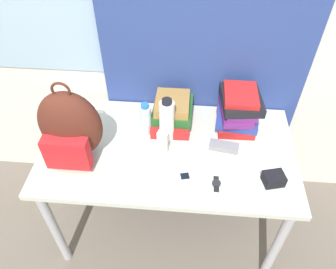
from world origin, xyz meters
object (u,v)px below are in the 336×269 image
object	(u,v)px
backpack	(70,128)
book_stack_center	(238,109)
cell_phone	(185,177)
wristwatch	(216,184)
sports_bottle	(167,120)
sunscreen_bottle	(162,143)
water_bottle	(146,120)
sunglasses_case	(224,147)
camera_pouch	(274,179)
book_stack_left	(172,112)

from	to	relation	value
backpack	book_stack_center	bearing A→B (deg)	19.10
cell_phone	backpack	bearing A→B (deg)	168.54
book_stack_center	wristwatch	xyz separation A→B (m)	(-0.11, -0.42, -0.11)
sports_bottle	sunscreen_bottle	world-z (taller)	sports_bottle
sports_bottle	water_bottle	bearing A→B (deg)	165.80
sports_bottle	sunscreen_bottle	xyz separation A→B (m)	(-0.01, -0.11, -0.05)
sunscreen_bottle	sunglasses_case	bearing A→B (deg)	9.45
cell_phone	sunglasses_case	distance (m)	0.28
water_bottle	cell_phone	bearing A→B (deg)	-52.88
water_bottle	wristwatch	bearing A→B (deg)	-40.51
backpack	water_bottle	distance (m)	0.39
water_bottle	wristwatch	world-z (taller)	water_bottle
camera_pouch	wristwatch	xyz separation A→B (m)	(-0.27, -0.03, -0.02)
sunscreen_bottle	sunglasses_case	distance (m)	0.32
water_bottle	camera_pouch	size ratio (longest dim) A/B	1.81
sports_bottle	cell_phone	size ratio (longest dim) A/B	2.79
sports_bottle	wristwatch	xyz separation A→B (m)	(0.26, -0.29, -0.12)
sports_bottle	cell_phone	distance (m)	0.31
sunscreen_bottle	water_bottle	bearing A→B (deg)	125.64
sunglasses_case	sports_bottle	bearing A→B (deg)	168.65
book_stack_left	book_stack_center	xyz separation A→B (m)	(0.35, 0.00, 0.04)
sunglasses_case	camera_pouch	size ratio (longest dim) A/B	1.43
water_bottle	camera_pouch	xyz separation A→B (m)	(0.64, -0.29, -0.07)
sunglasses_case	water_bottle	bearing A→B (deg)	167.86
sunscreen_bottle	book_stack_left	bearing A→B (deg)	82.37
cell_phone	sunglasses_case	world-z (taller)	sunglasses_case
backpack	sunglasses_case	bearing A→B (deg)	7.14
camera_pouch	book_stack_center	bearing A→B (deg)	111.42
backpack	book_stack_left	distance (m)	0.55
book_stack_left	book_stack_center	size ratio (longest dim) A/B	1.06
sports_bottle	book_stack_center	bearing A→B (deg)	19.20
water_bottle	wristwatch	xyz separation A→B (m)	(0.37, -0.32, -0.09)
book_stack_left	sunglasses_case	xyz separation A→B (m)	(0.28, -0.19, -0.05)
book_stack_left	water_bottle	world-z (taller)	water_bottle
book_stack_center	cell_phone	size ratio (longest dim) A/B	2.90
water_bottle	sports_bottle	xyz separation A→B (m)	(0.11, -0.03, 0.03)
book_stack_center	cell_phone	distance (m)	0.49
wristwatch	water_bottle	bearing A→B (deg)	139.49
book_stack_center	camera_pouch	bearing A→B (deg)	-68.58
wristwatch	book_stack_center	bearing A→B (deg)	74.85
backpack	book_stack_center	xyz separation A→B (m)	(0.82, 0.28, -0.07)
book_stack_left	cell_phone	world-z (taller)	book_stack_left
sunscreen_bottle	sports_bottle	bearing A→B (deg)	83.32
sunscreen_bottle	sunglasses_case	size ratio (longest dim) A/B	1.01
book_stack_center	sunscreen_bottle	xyz separation A→B (m)	(-0.39, -0.24, -0.04)
camera_pouch	book_stack_left	bearing A→B (deg)	142.79
water_bottle	sports_bottle	distance (m)	0.12
sunglasses_case	wristwatch	world-z (taller)	sunglasses_case
cell_phone	book_stack_center	bearing A→B (deg)	56.39
wristwatch	book_stack_left	bearing A→B (deg)	119.94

